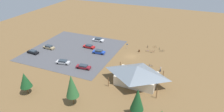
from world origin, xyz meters
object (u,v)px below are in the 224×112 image
object	(u,v)px
car_white_mid_lot	(98,40)
car_tan_near_entry	(49,47)
bike_pavilion	(137,73)
bicycle_green_yard_right	(160,49)
bicycle_orange_lone_west	(155,47)
bicycle_blue_back_row	(150,66)
bicycle_silver_edge_south	(148,47)
car_blue_by_curb	(99,52)
car_maroon_second_row	(83,67)
car_red_front_row	(89,46)
bicycle_white_front_row	(135,66)
visitor_by_pavilion	(160,69)
car_black_far_end	(33,52)
pine_midwest	(137,99)
pine_far_west	(72,86)
bicycle_purple_yard_front	(148,51)
pine_far_east	(25,80)
trash_bin	(139,51)
bicycle_yellow_near_porch	(144,67)
car_silver_aisle_side	(63,62)
bicycle_red_by_bin	(153,52)
lot_sign	(127,45)

from	to	relation	value
car_white_mid_lot	car_tan_near_entry	xyz separation A→B (m)	(14.45, 14.34, 0.03)
bike_pavilion	bicycle_green_yard_right	size ratio (longest dim) A/B	7.87
bicycle_orange_lone_west	bicycle_blue_back_row	xyz separation A→B (m)	(-1.74, 15.35, -0.04)
bicycle_silver_edge_south	car_blue_by_curb	distance (m)	19.91
car_maroon_second_row	car_red_front_row	bearing A→B (deg)	-67.83
bicycle_orange_lone_west	car_maroon_second_row	bearing A→B (deg)	54.35
bicycle_white_front_row	visitor_by_pavilion	bearing A→B (deg)	-177.48
bicycle_white_front_row	bicycle_silver_edge_south	xyz separation A→B (m)	(-0.15, -16.84, -0.03)
car_black_far_end	pine_midwest	bearing A→B (deg)	160.45
bicycle_white_front_row	bicycle_blue_back_row	distance (m)	5.06
pine_far_west	bicycle_silver_edge_south	distance (m)	41.24
bike_pavilion	pine_far_west	distance (m)	18.98
bike_pavilion	bicycle_purple_yard_front	xyz separation A→B (m)	(1.84, -21.29, -2.76)
pine_far_east	bicycle_green_yard_right	bearing A→B (deg)	-123.75
bike_pavilion	trash_bin	world-z (taller)	bike_pavilion
bicycle_purple_yard_front	car_maroon_second_row	world-z (taller)	car_maroon_second_row
pine_far_east	visitor_by_pavilion	distance (m)	39.42
pine_far_west	bicycle_orange_lone_west	bearing A→B (deg)	-105.99
pine_midwest	bicycle_white_front_row	size ratio (longest dim) A/B	4.87
bicycle_yellow_near_porch	car_black_far_end	world-z (taller)	car_black_far_end
bicycle_blue_back_row	car_silver_aisle_side	xyz separation A→B (m)	(27.76, 9.52, 0.35)
pine_far_east	car_silver_aisle_side	size ratio (longest dim) A/B	1.26
bicycle_red_by_bin	car_blue_by_curb	world-z (taller)	car_blue_by_curb
pine_far_west	car_silver_aisle_side	size ratio (longest dim) A/B	1.68
bicycle_orange_lone_west	trash_bin	bearing A→B (deg)	52.14
bicycle_green_yard_right	car_blue_by_curb	size ratio (longest dim) A/B	0.37
pine_far_east	bicycle_yellow_near_porch	size ratio (longest dim) A/B	3.73
bike_pavilion	lot_sign	size ratio (longest dim) A/B	6.30
pine_far_west	car_blue_by_curb	world-z (taller)	pine_far_west
pine_far_east	car_tan_near_entry	xyz separation A→B (m)	(12.88, -24.87, -3.34)
car_maroon_second_row	bicycle_green_yard_right	bearing A→B (deg)	-129.72
bicycle_white_front_row	car_maroon_second_row	xyz separation A→B (m)	(15.18, 7.38, 0.33)
bicycle_purple_yard_front	car_red_front_row	world-z (taller)	car_red_front_row
car_red_front_row	car_white_mid_lot	distance (m)	7.58
bicycle_white_front_row	bicycle_silver_edge_south	size ratio (longest dim) A/B	0.91
bicycle_silver_edge_south	car_red_front_row	distance (m)	23.35
bicycle_yellow_near_porch	bicycle_orange_lone_west	size ratio (longest dim) A/B	1.00
bicycle_yellow_near_porch	car_maroon_second_row	bearing A→B (deg)	23.73
trash_bin	bicycle_green_yard_right	size ratio (longest dim) A/B	0.51
bicycle_blue_back_row	car_black_far_end	xyz separation A→B (m)	(42.71, 7.32, 0.33)
bicycle_silver_edge_south	car_maroon_second_row	distance (m)	28.66
car_tan_near_entry	car_blue_by_curb	xyz separation A→B (m)	(-19.96, -3.79, 0.01)
bicycle_silver_edge_south	car_white_mid_lot	world-z (taller)	car_white_mid_lot
bike_pavilion	bicycle_white_front_row	xyz separation A→B (m)	(2.88, -8.38, -2.72)
bicycle_red_by_bin	car_black_far_end	distance (m)	45.02
pine_far_east	pine_far_west	distance (m)	13.70
bicycle_silver_edge_south	bicycle_blue_back_row	size ratio (longest dim) A/B	0.95
bicycle_red_by_bin	car_red_front_row	xyz separation A→B (m)	(24.26, 5.60, 0.30)
car_red_front_row	car_tan_near_entry	world-z (taller)	car_tan_near_entry
pine_midwest	visitor_by_pavilion	xyz separation A→B (m)	(-1.55, -21.29, -3.61)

